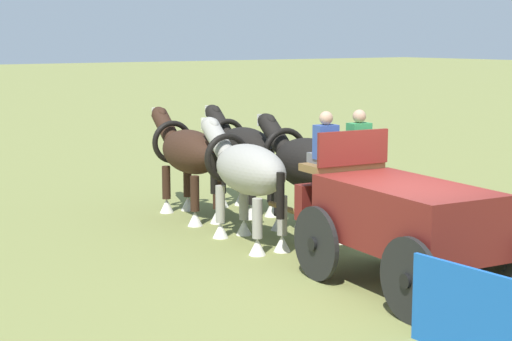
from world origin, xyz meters
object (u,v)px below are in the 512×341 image
object	(u,v)px
draft_horse_lead_near	(188,153)
draft_horse_lead_off	(243,150)
show_wagon	(398,215)
draft_horse_rear_off	(307,166)
draft_horse_rear_near	(246,171)

from	to	relation	value
draft_horse_lead_near	draft_horse_lead_off	bearing A→B (deg)	-95.92
show_wagon	draft_horse_rear_off	size ratio (longest dim) A/B	1.81
draft_horse_lead_off	draft_horse_lead_near	bearing A→B (deg)	84.08
show_wagon	draft_horse_rear_off	distance (m)	3.63
show_wagon	draft_horse_lead_off	world-z (taller)	show_wagon
draft_horse_rear_off	draft_horse_lead_off	xyz separation A→B (m)	(2.60, -0.29, -0.00)
draft_horse_lead_off	draft_horse_rear_off	bearing A→B (deg)	173.72
draft_horse_lead_near	draft_horse_lead_off	distance (m)	1.30
draft_horse_rear_off	draft_horse_lead_near	bearing A→B (deg)	20.19
draft_horse_rear_near	draft_horse_rear_off	distance (m)	1.30
draft_horse_rear_near	draft_horse_lead_near	xyz separation A→B (m)	(2.58, -0.28, 0.01)
show_wagon	draft_horse_rear_off	bearing A→B (deg)	-16.62
show_wagon	draft_horse_rear_near	world-z (taller)	show_wagon
show_wagon	draft_horse_lead_near	distance (m)	6.21
draft_horse_lead_near	draft_horse_lead_off	xyz separation A→B (m)	(-0.13, -1.29, -0.00)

